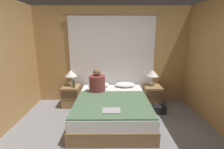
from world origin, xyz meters
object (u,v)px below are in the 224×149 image
bed (112,109)px  lamp_right (153,75)px  laptop_on_bed (111,111)px  handbag_on_floor (158,109)px  person_left_in_bed (97,83)px  beer_bottle_on_left_stand (74,84)px  nightstand_left (72,96)px  nightstand_right (152,96)px  pillow_left (99,85)px  pillow_right (125,85)px  lamp_left (71,75)px

bed → lamp_right: size_ratio=4.78×
laptop_on_bed → handbag_on_floor: (1.09, 0.90, -0.41)m
person_left_in_bed → beer_bottle_on_left_stand: bearing=163.2°
nightstand_left → handbag_on_floor: (2.12, -0.45, -0.16)m
person_left_in_bed → nightstand_right: bearing=11.8°
pillow_left → handbag_on_floor: bearing=-20.7°
pillow_right → lamp_right: bearing=-0.0°
nightstand_left → pillow_left: (0.70, 0.08, 0.28)m
person_left_in_bed → beer_bottle_on_left_stand: (-0.59, 0.18, -0.09)m
handbag_on_floor → nightstand_left: bearing=168.0°
lamp_left → lamp_right: size_ratio=1.00×
person_left_in_bed → handbag_on_floor: 1.55m
lamp_right → handbag_on_floor: 0.88m
lamp_left → laptop_on_bed: bearing=-54.4°
bed → nightstand_right: size_ratio=3.72×
person_left_in_bed → laptop_on_bed: size_ratio=1.81×
lamp_right → pillow_left: (-1.38, 0.00, -0.26)m
lamp_right → laptop_on_bed: (-1.06, -1.43, -0.28)m
nightstand_right → lamp_right: bearing=90.0°
nightstand_left → handbag_on_floor: nightstand_left is taller
lamp_right → pillow_left: bearing=180.0°
handbag_on_floor → lamp_right: bearing=93.6°
lamp_left → person_left_in_bed: person_left_in_bed is taller
lamp_right → handbag_on_floor: (0.03, -0.53, -0.70)m
pillow_left → pillow_right: size_ratio=1.00×
bed → nightstand_right: 1.25m
pillow_right → person_left_in_bed: size_ratio=0.90×
bed → lamp_left: (-1.04, 0.77, 0.56)m
pillow_right → nightstand_left: bearing=-176.6°
person_left_in_bed → laptop_on_bed: bearing=-72.8°
nightstand_left → nightstand_right: 2.08m
nightstand_right → person_left_in_bed: bearing=-168.2°
lamp_right → pillow_right: 0.75m
lamp_right → handbag_on_floor: size_ratio=1.15×
nightstand_left → lamp_right: (2.08, 0.08, 0.54)m
pillow_right → laptop_on_bed: bearing=-104.0°
lamp_left → handbag_on_floor: bearing=-14.1°
nightstand_right → lamp_right: 0.54m
bed → laptop_on_bed: size_ratio=6.13×
beer_bottle_on_left_stand → pillow_right: bearing=8.6°
lamp_left → pillow_left: 0.75m
lamp_left → laptop_on_bed: (1.02, -1.43, -0.28)m
lamp_left → laptop_on_bed: lamp_left is taller
lamp_left → pillow_right: (1.38, 0.00, -0.26)m
pillow_left → nightstand_right: bearing=-3.4°
bed → nightstand_left: bearing=146.4°
beer_bottle_on_left_stand → nightstand_right: bearing=3.2°
nightstand_left → handbag_on_floor: size_ratio=1.47×
lamp_right → bed: bearing=-143.4°
handbag_on_floor → pillow_right: bearing=144.1°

